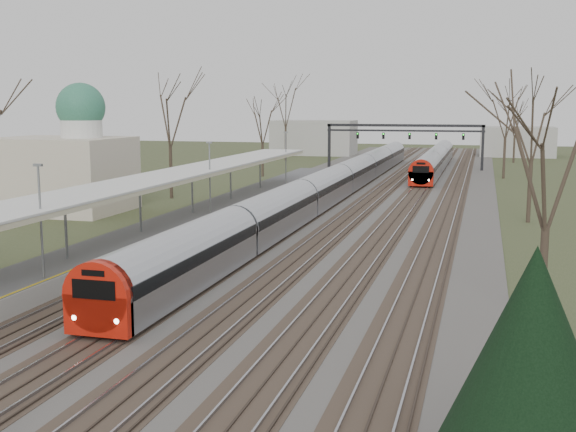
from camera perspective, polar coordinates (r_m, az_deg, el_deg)
name	(u,v)px	position (r m, az deg, el deg)	size (l,w,h in m)	color
track_bed	(369,195)	(69.20, 6.42, 1.64)	(24.00, 160.00, 0.22)	#474442
platform	(211,213)	(54.71, -6.13, 0.24)	(3.50, 69.00, 1.00)	#9E9B93
canopy	(186,173)	(50.15, -8.06, 3.38)	(4.10, 50.00, 3.11)	slate
dome_building	(64,166)	(60.52, -17.27, 3.78)	(10.00, 8.00, 10.30)	beige
signal_gantry	(404,133)	(98.49, 9.19, 6.50)	(21.00, 0.59, 6.08)	black
tree_west_far	(169,111)	(66.89, -9.35, 8.17)	(5.50, 5.50, 11.33)	#2D231C
tree_east_near	(549,160)	(28.05, 19.94, 4.19)	(4.50, 4.50, 9.27)	#2D231C
tree_east_far	(533,123)	(55.00, 18.79, 6.98)	(5.00, 5.00, 10.30)	#2D231C
train_near	(339,180)	(68.77, 4.07, 2.82)	(2.62, 90.21, 3.05)	#9EA1A8
train_far	(435,159)	(97.69, 11.56, 4.41)	(2.62, 45.21, 3.05)	#9EA1A8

